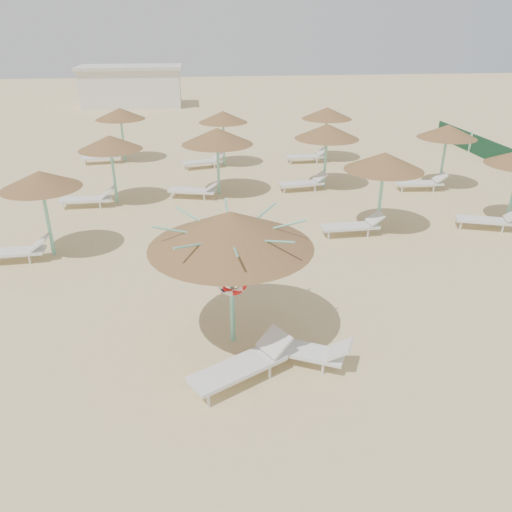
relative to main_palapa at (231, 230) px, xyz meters
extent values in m
plane|color=#D5B982|center=(0.43, 0.35, -2.67)|extent=(120.00, 120.00, 0.00)
cylinder|color=#77CEB3|center=(0.00, 0.00, -1.39)|extent=(0.11, 0.11, 2.57)
cone|color=brown|center=(0.00, 0.00, 0.01)|extent=(3.42, 3.42, 0.77)
cylinder|color=#77CEB3|center=(0.00, 0.00, -0.25)|extent=(0.20, 0.20, 0.12)
cylinder|color=#77CEB3|center=(0.79, 0.00, -0.03)|extent=(1.55, 0.04, 0.39)
cylinder|color=#77CEB3|center=(0.56, 0.56, -0.03)|extent=(1.12, 1.12, 0.39)
cylinder|color=#77CEB3|center=(0.00, 0.79, -0.03)|extent=(0.04, 1.55, 0.39)
cylinder|color=#77CEB3|center=(-0.56, 0.56, -0.03)|extent=(1.12, 1.12, 0.39)
cylinder|color=#77CEB3|center=(-0.79, 0.00, -0.03)|extent=(1.55, 0.04, 0.39)
cylinder|color=#77CEB3|center=(-0.56, -0.56, -0.03)|extent=(1.12, 1.12, 0.39)
cylinder|color=#77CEB3|center=(0.00, -0.79, -0.03)|extent=(0.04, 1.55, 0.39)
cylinder|color=#77CEB3|center=(0.56, -0.56, -0.03)|extent=(1.12, 1.12, 0.39)
torus|color=red|center=(0.00, -0.10, -1.12)|extent=(0.69, 0.15, 0.69)
cylinder|color=silver|center=(-0.63, -2.10, -2.52)|extent=(0.06, 0.06, 0.30)
cylinder|color=silver|center=(-0.88, -1.64, -2.52)|extent=(0.06, 0.06, 0.30)
cylinder|color=silver|center=(0.62, -1.41, -2.52)|extent=(0.06, 0.06, 0.30)
cylinder|color=silver|center=(0.36, -0.95, -2.52)|extent=(0.06, 0.06, 0.30)
cube|color=silver|center=(-0.02, -1.46, -2.33)|extent=(2.07, 1.55, 0.08)
cube|color=silver|center=(0.77, -1.02, -2.08)|extent=(0.75, 0.80, 0.38)
cylinder|color=silver|center=(0.57, -0.87, -2.54)|extent=(0.06, 0.06, 0.26)
cylinder|color=silver|center=(0.78, -0.45, -2.54)|extent=(0.06, 0.06, 0.26)
cylinder|color=silver|center=(1.70, -1.42, -2.54)|extent=(0.06, 0.06, 0.26)
cylinder|color=silver|center=(1.91, -1.01, -2.54)|extent=(0.06, 0.06, 0.26)
cube|color=silver|center=(1.35, -0.99, -2.37)|extent=(1.84, 1.30, 0.07)
cube|color=silver|center=(2.06, -1.34, -2.15)|extent=(0.65, 0.70, 0.34)
cylinder|color=#77CEB3|center=(-5.10, 5.23, -1.52)|extent=(0.11, 0.11, 2.30)
cone|color=brown|center=(-5.10, 5.23, -0.29)|extent=(2.30, 2.30, 0.52)
cylinder|color=#77CEB3|center=(-5.10, 5.23, -0.52)|extent=(0.20, 0.20, 0.12)
cylinder|color=silver|center=(-5.64, 4.62, -2.53)|extent=(0.06, 0.06, 0.28)
cylinder|color=silver|center=(-5.67, 5.11, -2.53)|extent=(0.06, 0.06, 0.28)
cube|color=silver|center=(-6.20, 4.83, -2.35)|extent=(1.93, 0.73, 0.08)
cube|color=silver|center=(-5.35, 4.88, -2.11)|extent=(0.52, 0.63, 0.36)
cylinder|color=#77CEB3|center=(-3.79, 9.99, -1.52)|extent=(0.11, 0.11, 2.30)
cone|color=brown|center=(-3.79, 9.99, -0.29)|extent=(2.40, 2.40, 0.54)
cylinder|color=#77CEB3|center=(-3.79, 9.99, -0.52)|extent=(0.20, 0.20, 0.12)
cylinder|color=silver|center=(-5.69, 9.33, -2.53)|extent=(0.06, 0.06, 0.28)
cylinder|color=silver|center=(-5.69, 9.83, -2.53)|extent=(0.06, 0.06, 0.28)
cylinder|color=silver|center=(-4.34, 9.34, -2.53)|extent=(0.06, 0.06, 0.28)
cylinder|color=silver|center=(-4.34, 9.84, -2.53)|extent=(0.06, 0.06, 0.28)
cube|color=silver|center=(-4.89, 9.59, -2.35)|extent=(1.90, 0.63, 0.08)
cube|color=silver|center=(-4.04, 9.59, -2.11)|extent=(0.49, 0.60, 0.36)
cylinder|color=#77CEB3|center=(-4.21, 16.65, -1.52)|extent=(0.11, 0.11, 2.30)
cone|color=brown|center=(-4.21, 16.65, -0.29)|extent=(2.45, 2.45, 0.55)
cylinder|color=#77CEB3|center=(-4.21, 16.65, -0.52)|extent=(0.20, 0.20, 0.12)
cylinder|color=silver|center=(-6.08, 15.91, -2.53)|extent=(0.06, 0.06, 0.28)
cylinder|color=silver|center=(-6.14, 16.41, -2.53)|extent=(0.06, 0.06, 0.28)
cylinder|color=silver|center=(-4.74, 16.07, -2.53)|extent=(0.06, 0.06, 0.28)
cylinder|color=silver|center=(-4.80, 16.56, -2.53)|extent=(0.06, 0.06, 0.28)
cube|color=silver|center=(-5.31, 16.25, -2.35)|extent=(1.96, 0.84, 0.08)
cube|color=silver|center=(-4.47, 16.35, -2.11)|extent=(0.55, 0.65, 0.36)
cylinder|color=#77CEB3|center=(0.28, 10.58, -1.52)|extent=(0.11, 0.11, 2.30)
cone|color=brown|center=(0.28, 10.58, -0.27)|extent=(2.86, 2.86, 0.64)
cylinder|color=#77CEB3|center=(0.28, 10.58, -0.52)|extent=(0.20, 0.20, 0.12)
cylinder|color=silver|center=(-1.66, 10.15, -2.53)|extent=(0.06, 0.06, 0.28)
cylinder|color=silver|center=(-1.53, 10.63, -2.53)|extent=(0.06, 0.06, 0.28)
cylinder|color=silver|center=(-0.35, 9.80, -2.53)|extent=(0.06, 0.06, 0.28)
cylinder|color=silver|center=(-0.22, 10.28, -2.53)|extent=(0.06, 0.06, 0.28)
cube|color=silver|center=(-0.82, 10.18, -2.35)|extent=(2.00, 1.09, 0.08)
cube|color=silver|center=(0.00, 9.96, -2.11)|extent=(0.62, 0.70, 0.36)
cylinder|color=#77CEB3|center=(0.80, 15.12, -1.52)|extent=(0.11, 0.11, 2.30)
cone|color=brown|center=(0.80, 15.12, -0.29)|extent=(2.36, 2.36, 0.53)
cylinder|color=#77CEB3|center=(0.80, 15.12, -0.52)|extent=(0.20, 0.20, 0.12)
cylinder|color=silver|center=(-1.03, 14.30, -2.53)|extent=(0.06, 0.06, 0.28)
cylinder|color=silver|center=(-1.14, 14.79, -2.53)|extent=(0.06, 0.06, 0.28)
cylinder|color=silver|center=(0.29, 14.60, -2.53)|extent=(0.06, 0.06, 0.28)
cylinder|color=silver|center=(0.18, 15.09, -2.53)|extent=(0.06, 0.06, 0.28)
cube|color=silver|center=(-0.30, 14.72, -2.35)|extent=(1.99, 1.03, 0.08)
cube|color=silver|center=(0.53, 14.91, -2.11)|extent=(0.61, 0.69, 0.36)
cylinder|color=#77CEB3|center=(5.47, 5.98, -1.52)|extent=(0.11, 0.11, 2.30)
cone|color=brown|center=(5.47, 5.98, -0.28)|extent=(2.60, 2.60, 0.59)
cylinder|color=#77CEB3|center=(5.47, 5.98, -0.52)|extent=(0.20, 0.20, 0.12)
cylinder|color=silver|center=(3.58, 5.31, -2.53)|extent=(0.06, 0.06, 0.28)
cylinder|color=silver|center=(3.56, 5.81, -2.53)|extent=(0.06, 0.06, 0.28)
cylinder|color=silver|center=(4.93, 5.35, -2.53)|extent=(0.06, 0.06, 0.28)
cylinder|color=silver|center=(4.91, 5.85, -2.53)|extent=(0.06, 0.06, 0.28)
cube|color=silver|center=(4.37, 5.58, -2.35)|extent=(1.92, 0.68, 0.08)
cube|color=silver|center=(5.22, 5.61, -2.11)|extent=(0.51, 0.62, 0.36)
cylinder|color=#77CEB3|center=(4.85, 11.01, -1.52)|extent=(0.11, 0.11, 2.30)
cone|color=brown|center=(4.85, 11.01, -0.28)|extent=(2.69, 2.69, 0.61)
cylinder|color=#77CEB3|center=(4.85, 11.01, -0.52)|extent=(0.20, 0.20, 0.12)
cylinder|color=silver|center=(2.98, 10.27, -2.53)|extent=(0.06, 0.06, 0.28)
cylinder|color=silver|center=(2.93, 10.77, -2.53)|extent=(0.06, 0.06, 0.28)
cylinder|color=silver|center=(4.32, 10.42, -2.53)|extent=(0.06, 0.06, 0.28)
cylinder|color=silver|center=(4.27, 10.91, -2.53)|extent=(0.06, 0.06, 0.28)
cube|color=silver|center=(3.75, 10.61, -2.35)|extent=(1.95, 0.82, 0.08)
cube|color=silver|center=(4.60, 10.70, -2.11)|extent=(0.55, 0.65, 0.36)
cylinder|color=#77CEB3|center=(6.01, 15.53, -1.52)|extent=(0.11, 0.11, 2.30)
cone|color=brown|center=(6.01, 15.53, -0.29)|extent=(2.51, 2.51, 0.56)
cylinder|color=#77CEB3|center=(6.01, 15.53, -0.52)|extent=(0.20, 0.20, 0.12)
cylinder|color=silver|center=(4.12, 14.87, -2.53)|extent=(0.06, 0.06, 0.28)
cylinder|color=silver|center=(4.11, 15.37, -2.53)|extent=(0.06, 0.06, 0.28)
cylinder|color=silver|center=(5.47, 14.89, -2.53)|extent=(0.06, 0.06, 0.28)
cylinder|color=silver|center=(5.46, 15.39, -2.53)|extent=(0.06, 0.06, 0.28)
cube|color=silver|center=(4.91, 15.13, -2.35)|extent=(1.91, 0.65, 0.08)
cube|color=silver|center=(5.76, 15.15, -2.11)|extent=(0.50, 0.61, 0.36)
cylinder|color=silver|center=(8.30, 5.61, -2.53)|extent=(0.06, 0.06, 0.28)
cylinder|color=silver|center=(8.47, 6.08, -2.53)|extent=(0.06, 0.06, 0.28)
cylinder|color=silver|center=(9.58, 5.16, -2.53)|extent=(0.06, 0.06, 0.28)
cylinder|color=silver|center=(9.74, 5.63, -2.53)|extent=(0.06, 0.06, 0.28)
cube|color=silver|center=(9.14, 5.58, -2.35)|extent=(2.00, 1.21, 0.08)
cylinder|color=#77CEB3|center=(9.83, 10.42, -1.52)|extent=(0.11, 0.11, 2.30)
cone|color=brown|center=(9.83, 10.42, -0.29)|extent=(2.43, 2.43, 0.55)
cylinder|color=#77CEB3|center=(9.83, 10.42, -0.52)|extent=(0.20, 0.20, 0.12)
cylinder|color=silver|center=(7.91, 9.83, -2.53)|extent=(0.06, 0.06, 0.28)
cylinder|color=silver|center=(7.95, 10.33, -2.53)|extent=(0.06, 0.06, 0.28)
cylinder|color=silver|center=(9.26, 9.73, -2.53)|extent=(0.06, 0.06, 0.28)
cylinder|color=silver|center=(9.29, 10.23, -2.53)|extent=(0.06, 0.06, 0.28)
cube|color=silver|center=(8.73, 10.02, -2.35)|extent=(1.94, 0.76, 0.08)
cube|color=silver|center=(9.58, 9.96, -2.11)|extent=(0.53, 0.63, 0.36)
cube|color=silver|center=(-5.57, 35.35, -1.17)|extent=(8.00, 4.00, 3.00)
cube|color=beige|center=(-5.57, 35.35, 0.45)|extent=(8.40, 4.40, 0.25)
cube|color=#17472E|center=(14.43, 14.35, -2.17)|extent=(0.08, 3.80, 1.00)
cube|color=#17472E|center=(14.43, 18.35, -2.17)|extent=(0.08, 3.80, 1.00)
cylinder|color=#77CEB3|center=(14.43, 16.45, -2.12)|extent=(0.08, 0.08, 1.10)
camera|label=1|loc=(-0.64, -9.35, 3.81)|focal=35.00mm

